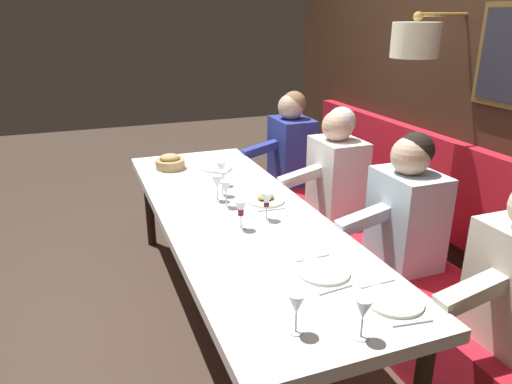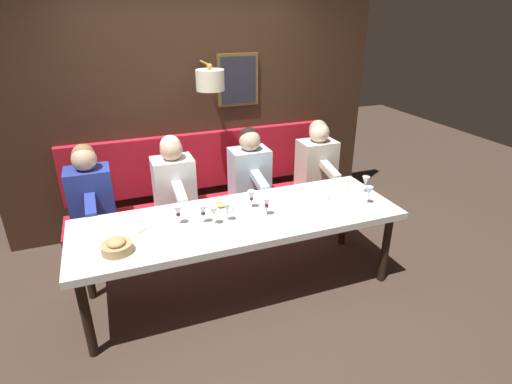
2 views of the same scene
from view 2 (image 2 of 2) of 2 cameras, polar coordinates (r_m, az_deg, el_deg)
name	(u,v)px [view 2 (image 2 of 2)]	position (r m, az deg, el deg)	size (l,w,h in m)	color
ground_plane	(241,288)	(3.82, -2.07, -13.33)	(12.00, 12.00, 0.00)	#423328
dining_table	(240,223)	(3.45, -2.24, -4.36)	(0.90, 2.75, 0.74)	silver
banquette_bench	(214,223)	(4.41, -5.88, -4.31)	(0.52, 2.95, 0.45)	red
back_wall_panel	(196,107)	(4.54, -8.42, 11.79)	(0.59, 4.15, 2.90)	#382316
diner_nearest	(317,158)	(4.59, 8.61, 4.76)	(0.60, 0.40, 0.79)	beige
diner_near	(250,167)	(4.27, -0.90, 3.53)	(0.60, 0.40, 0.79)	silver
diner_middle	(174,177)	(4.08, -11.54, 2.03)	(0.60, 0.40, 0.79)	white
diner_far	(90,189)	(4.05, -22.40, 0.42)	(0.60, 0.40, 0.79)	#283893
place_setting_0	(220,206)	(3.57, -5.05, -2.02)	(0.24, 0.31, 0.05)	white
place_setting_1	(337,184)	(4.09, 11.40, 1.06)	(0.24, 0.32, 0.01)	silver
place_setting_2	(132,227)	(3.39, -17.09, -4.76)	(0.24, 0.32, 0.01)	silver
place_setting_3	(317,195)	(3.82, 8.64, -0.45)	(0.24, 0.32, 0.01)	white
wine_glass_0	(366,181)	(3.94, 15.21, 1.47)	(0.07, 0.07, 0.16)	silver
wine_glass_1	(203,210)	(3.29, -7.52, -2.55)	(0.07, 0.07, 0.16)	silver
wine_glass_2	(251,196)	(3.51, -0.64, -0.55)	(0.07, 0.07, 0.16)	silver
wine_glass_3	(227,208)	(3.30, -4.07, -2.31)	(0.07, 0.07, 0.16)	silver
wine_glass_4	(369,192)	(3.73, 15.61, 0.05)	(0.07, 0.07, 0.16)	silver
wine_glass_5	(178,211)	(3.31, -10.93, -2.70)	(0.07, 0.07, 0.16)	silver
wine_glass_6	(214,212)	(3.25, -5.95, -2.79)	(0.07, 0.07, 0.16)	silver
wine_glass_7	(267,203)	(3.38, 1.50, -1.57)	(0.07, 0.07, 0.16)	silver
bread_bowl	(117,246)	(3.08, -19.03, -7.26)	(0.22, 0.22, 0.12)	tan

